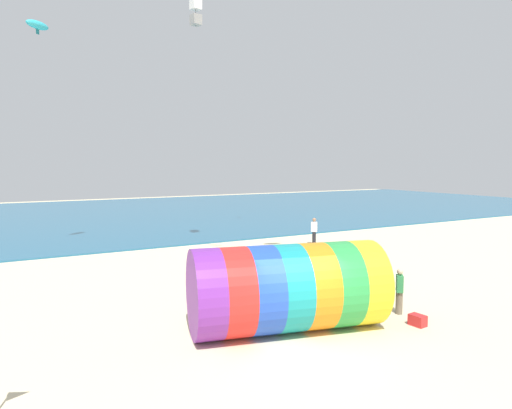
# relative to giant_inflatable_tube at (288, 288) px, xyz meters

# --- Properties ---
(ground_plane) EXTENTS (120.00, 120.00, 0.00)m
(ground_plane) POSITION_rel_giant_inflatable_tube_xyz_m (-0.20, -1.35, -1.38)
(ground_plane) COLOR beige
(sea) EXTENTS (120.00, 40.00, 0.10)m
(sea) POSITION_rel_giant_inflatable_tube_xyz_m (-0.20, 35.69, -1.33)
(sea) COLOR #236084
(sea) RESTS_ON ground
(giant_inflatable_tube) EXTENTS (6.52, 4.07, 2.75)m
(giant_inflatable_tube) POSITION_rel_giant_inflatable_tube_xyz_m (0.00, 0.00, 0.00)
(giant_inflatable_tube) COLOR purple
(giant_inflatable_tube) RESTS_ON ground
(kite_handler) EXTENTS (0.40, 0.42, 1.62)m
(kite_handler) POSITION_rel_giant_inflatable_tube_xyz_m (4.30, -0.59, -0.55)
(kite_handler) COLOR #726651
(kite_handler) RESTS_ON ground
(kite_white_box) EXTENTS (0.61, 0.61, 1.50)m
(kite_white_box) POSITION_rel_giant_inflatable_tube_xyz_m (2.19, 12.96, 12.39)
(kite_white_box) COLOR white
(kite_cyan_parafoil) EXTENTS (1.53, 1.38, 0.79)m
(kite_cyan_parafoil) POSITION_rel_giant_inflatable_tube_xyz_m (-5.67, 16.64, 11.51)
(kite_cyan_parafoil) COLOR #2DB2C6
(bystander_near_water) EXTENTS (0.39, 0.42, 1.77)m
(bystander_near_water) POSITION_rel_giant_inflatable_tube_xyz_m (9.83, 11.95, -0.47)
(bystander_near_water) COLOR black
(bystander_near_water) RESTS_ON ground
(cooler_box) EXTENTS (0.41, 0.56, 0.36)m
(cooler_box) POSITION_rel_giant_inflatable_tube_xyz_m (3.94, -1.74, -1.20)
(cooler_box) COLOR red
(cooler_box) RESTS_ON ground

